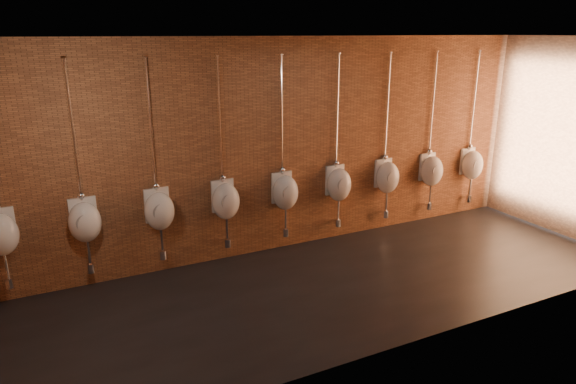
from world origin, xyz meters
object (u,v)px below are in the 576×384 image
urinal_0 (1,233)px  urinal_6 (387,177)px  urinal_4 (285,192)px  urinal_5 (339,184)px  urinal_2 (159,210)px  urinal_9 (509,159)px  urinal_8 (472,164)px  urinal_3 (226,200)px  urinal_1 (85,221)px  urinal_7 (432,170)px

urinal_0 → urinal_6: same height
urinal_4 → urinal_5: same height
urinal_2 → urinal_4: same height
urinal_0 → urinal_9: 8.51m
urinal_2 → urinal_8: size_ratio=1.00×
urinal_2 → urinal_9: same height
urinal_2 → urinal_9: (6.62, 0.00, 0.00)m
urinal_3 → urinal_9: (5.68, 0.00, 0.00)m
urinal_1 → urinal_2: (0.95, 0.00, 0.00)m
urinal_4 → urinal_3: bearing=180.0°
urinal_0 → urinal_6: (5.68, 0.00, 0.00)m
urinal_6 → urinal_9: bearing=0.0°
urinal_3 → urinal_5: (1.89, 0.00, 0.00)m
urinal_5 → urinal_4: bearing=180.0°
urinal_6 → urinal_9: 2.84m
urinal_9 → urinal_1: bearing=180.0°
urinal_2 → urinal_5: (2.84, 0.00, 0.00)m
urinal_1 → urinal_2: bearing=0.0°
urinal_8 → urinal_9: size_ratio=1.00×
urinal_5 → urinal_6: (0.95, 0.00, 0.00)m
urinal_3 → urinal_6: (2.84, 0.00, 0.00)m
urinal_4 → urinal_6: (1.89, 0.00, 0.00)m
urinal_1 → urinal_8: (6.62, 0.00, 0.00)m
urinal_0 → urinal_7: bearing=0.0°
urinal_8 → urinal_1: bearing=180.0°
urinal_6 → urinal_9: size_ratio=1.00×
urinal_1 → urinal_3: size_ratio=1.00×
urinal_1 → urinal_7: same height
urinal_6 → urinal_8: bearing=0.0°
urinal_2 → urinal_6: size_ratio=1.00×
urinal_5 → urinal_9: 3.78m
urinal_9 → urinal_7: bearing=180.0°
urinal_4 → urinal_8: size_ratio=1.00×
urinal_3 → urinal_5: same height
urinal_1 → urinal_4: same height
urinal_2 → urinal_5: same height
urinal_2 → urinal_6: bearing=0.0°
urinal_1 → urinal_7: bearing=0.0°
urinal_6 → urinal_9: same height
urinal_3 → urinal_6: bearing=0.0°
urinal_2 → urinal_8: (5.68, 0.00, 0.00)m
urinal_5 → urinal_7: bearing=0.0°
urinal_3 → urinal_7: same height
urinal_2 → urinal_4: 1.89m
urinal_3 → urinal_8: (4.73, 0.00, 0.00)m
urinal_5 → urinal_9: (3.78, 0.00, 0.00)m
urinal_7 → urinal_9: 1.89m
urinal_0 → urinal_1: 0.95m
urinal_0 → urinal_1: bearing=0.0°
urinal_8 → urinal_9: 0.95m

